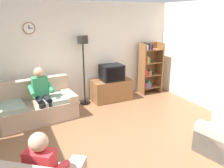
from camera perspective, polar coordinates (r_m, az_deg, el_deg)
ground_plane at (r=4.29m, az=3.02°, el=-15.92°), size 12.00×12.00×0.00m
back_wall_assembly at (r=6.13m, az=-8.85°, el=7.84°), size 6.20×0.17×2.70m
couch at (r=5.44m, az=-19.77°, el=-5.68°), size 1.98×1.06×0.90m
tv_stand at (r=6.30m, az=-0.15°, el=-1.55°), size 1.10×0.56×0.60m
tv at (r=6.13m, az=-0.05°, el=2.98°), size 0.60×0.49×0.44m
bookshelf at (r=6.87m, az=9.50°, el=4.09°), size 0.68×0.36×1.57m
floor_lamp at (r=5.83m, az=-7.48°, el=8.41°), size 0.28×0.28×1.85m
person_on_couch at (r=5.22m, az=-17.73°, el=-1.89°), size 0.54×0.56×1.24m
person_in_left_armchair at (r=2.95m, az=-16.83°, el=-19.95°), size 0.62×0.64×1.12m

